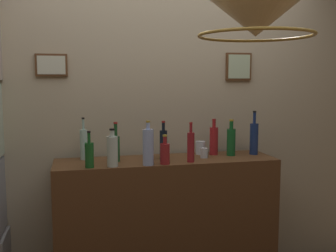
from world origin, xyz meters
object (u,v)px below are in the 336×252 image
(glass_tumbler_rocks, at_px, (204,153))
(liquor_bottle_rum, at_px, (214,140))
(liquor_bottle_scotch, at_px, (254,138))
(liquor_bottle_mezcal, at_px, (116,147))
(liquor_bottle_sherry, at_px, (148,147))
(liquor_bottle_vodka, at_px, (231,141))
(liquor_bottle_gin, at_px, (89,154))
(glass_tumbler_highball, at_px, (200,148))
(glass_tumbler_shot, at_px, (149,153))
(liquor_bottle_tequila, at_px, (163,144))
(pendant_lamp, at_px, (256,14))
(liquor_bottle_port, at_px, (191,146))
(liquor_bottle_whiskey, at_px, (84,144))
(liquor_bottle_vermouth, at_px, (165,153))
(liquor_bottle_rye, at_px, (112,151))

(glass_tumbler_rocks, bearing_deg, liquor_bottle_rum, 42.88)
(liquor_bottle_scotch, distance_m, liquor_bottle_mezcal, 1.07)
(glass_tumbler_rocks, bearing_deg, liquor_bottle_sherry, -160.78)
(liquor_bottle_vodka, relative_size, liquor_bottle_gin, 1.14)
(glass_tumbler_highball, bearing_deg, glass_tumbler_shot, -163.35)
(liquor_bottle_sherry, distance_m, glass_tumbler_shot, 0.19)
(liquor_bottle_tequila, relative_size, liquor_bottle_vodka, 1.01)
(liquor_bottle_tequila, relative_size, pendant_lamp, 0.47)
(liquor_bottle_mezcal, bearing_deg, liquor_bottle_port, -14.22)
(liquor_bottle_vodka, distance_m, liquor_bottle_whiskey, 1.10)
(liquor_bottle_tequila, xyz_separation_m, liquor_bottle_sherry, (-0.15, -0.18, 0.01))
(liquor_bottle_sherry, relative_size, pendant_lamp, 0.51)
(liquor_bottle_tequila, height_order, liquor_bottle_vodka, liquor_bottle_tequila)
(liquor_bottle_vodka, height_order, glass_tumbler_highball, liquor_bottle_vodka)
(glass_tumbler_highball, bearing_deg, liquor_bottle_scotch, -13.72)
(liquor_bottle_vermouth, relative_size, pendant_lamp, 0.34)
(liquor_bottle_rum, height_order, glass_tumbler_shot, liquor_bottle_rum)
(liquor_bottle_vermouth, height_order, liquor_bottle_vodka, liquor_bottle_vodka)
(glass_tumbler_shot, height_order, pendant_lamp, pendant_lamp)
(liquor_bottle_mezcal, relative_size, liquor_bottle_gin, 1.16)
(liquor_bottle_scotch, bearing_deg, liquor_bottle_whiskey, 175.85)
(liquor_bottle_vodka, xyz_separation_m, liquor_bottle_whiskey, (-1.10, 0.10, 0.00))
(liquor_bottle_rum, xyz_separation_m, liquor_bottle_tequila, (-0.42, -0.08, 0.00))
(glass_tumbler_rocks, bearing_deg, liquor_bottle_vermouth, -155.53)
(liquor_bottle_scotch, relative_size, liquor_bottle_port, 1.20)
(liquor_bottle_rye, height_order, liquor_bottle_port, liquor_bottle_port)
(glass_tumbler_highball, relative_size, glass_tumbler_shot, 0.94)
(liquor_bottle_mezcal, bearing_deg, liquor_bottle_whiskey, 149.12)
(liquor_bottle_scotch, distance_m, liquor_bottle_whiskey, 1.29)
(liquor_bottle_rye, height_order, liquor_bottle_gin, liquor_bottle_rye)
(liquor_bottle_mezcal, height_order, glass_tumbler_shot, liquor_bottle_mezcal)
(liquor_bottle_port, height_order, pendant_lamp, pendant_lamp)
(liquor_bottle_scotch, xyz_separation_m, liquor_bottle_port, (-0.56, -0.17, -0.02))
(liquor_bottle_rye, xyz_separation_m, glass_tumbler_shot, (0.28, 0.16, -0.05))
(liquor_bottle_port, distance_m, glass_tumbler_shot, 0.31)
(liquor_bottle_rum, bearing_deg, liquor_bottle_whiskey, 178.11)
(liquor_bottle_vermouth, height_order, glass_tumbler_highball, liquor_bottle_vermouth)
(liquor_bottle_vodka, bearing_deg, liquor_bottle_rum, 149.29)
(liquor_bottle_scotch, bearing_deg, pendant_lamp, -115.84)
(liquor_bottle_gin, height_order, glass_tumbler_highball, liquor_bottle_gin)
(pendant_lamp, bearing_deg, liquor_bottle_sherry, 121.57)
(liquor_bottle_rum, xyz_separation_m, liquor_bottle_gin, (-0.95, -0.25, -0.02))
(glass_tumbler_rocks, bearing_deg, liquor_bottle_tequila, 175.62)
(pendant_lamp, bearing_deg, liquor_bottle_rye, 133.27)
(liquor_bottle_port, bearing_deg, liquor_bottle_gin, -178.39)
(liquor_bottle_mezcal, distance_m, pendant_lamp, 1.34)
(liquor_bottle_vodka, bearing_deg, pendant_lamp, -105.34)
(liquor_bottle_whiskey, bearing_deg, liquor_bottle_sherry, -35.00)
(liquor_bottle_tequila, distance_m, glass_tumbler_rocks, 0.31)
(liquor_bottle_whiskey, relative_size, glass_tumbler_rocks, 4.18)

